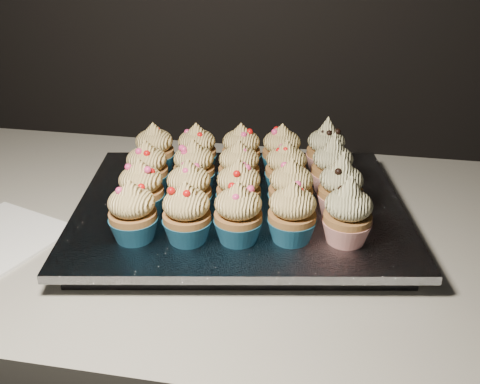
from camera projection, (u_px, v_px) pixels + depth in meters
The scene contains 23 objects.
worktop at pixel (380, 247), 0.78m from camera, with size 2.44×0.64×0.04m, color beige.
baking_tray at pixel (240, 215), 0.80m from camera, with size 0.44×0.33×0.02m, color black.
foil_lining at pixel (240, 205), 0.79m from camera, with size 0.47×0.37×0.01m, color silver.
cupcake_0 at pixel (133, 213), 0.68m from camera, with size 0.06×0.06×0.08m.
cupcake_1 at pixel (187, 214), 0.68m from camera, with size 0.06×0.06×0.08m.
cupcake_2 at pixel (238, 214), 0.68m from camera, with size 0.06×0.06×0.08m.
cupcake_3 at pixel (292, 214), 0.68m from camera, with size 0.06×0.06×0.08m.
cupcake_4 at pixel (348, 214), 0.67m from camera, with size 0.06×0.06×0.10m.
cupcake_5 at pixel (142, 189), 0.74m from camera, with size 0.06×0.06×0.08m.
cupcake_6 at pixel (189, 190), 0.74m from camera, with size 0.06×0.06×0.08m.
cupcake_7 at pixel (239, 189), 0.74m from camera, with size 0.06×0.06×0.08m.
cupcake_8 at pixel (291, 190), 0.74m from camera, with size 0.06×0.06×0.08m.
cupcake_9 at pixel (341, 188), 0.74m from camera, with size 0.06×0.06×0.10m.
cupcake_10 at pixel (147, 169), 0.80m from camera, with size 0.06×0.06×0.08m.
cupcake_11 at pixel (194, 168), 0.80m from camera, with size 0.06×0.06×0.08m.
cupcake_12 at pixel (239, 169), 0.80m from camera, with size 0.06×0.06×0.08m.
cupcake_13 at pixel (286, 169), 0.80m from camera, with size 0.06×0.06×0.08m.
cupcake_14 at pixel (332, 167), 0.80m from camera, with size 0.06×0.06×0.10m.
cupcake_15 at pixel (155, 150), 0.86m from camera, with size 0.06×0.06×0.08m.
cupcake_16 at pixel (197, 150), 0.86m from camera, with size 0.06×0.06×0.08m.
cupcake_17 at pixel (241, 150), 0.86m from camera, with size 0.06×0.06×0.08m.
cupcake_18 at pixel (282, 151), 0.86m from camera, with size 0.06×0.06×0.08m.
cupcake_19 at pixel (326, 149), 0.86m from camera, with size 0.06×0.06×0.10m.
Camera 1 is at (-0.08, 1.02, 1.31)m, focal length 40.00 mm.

